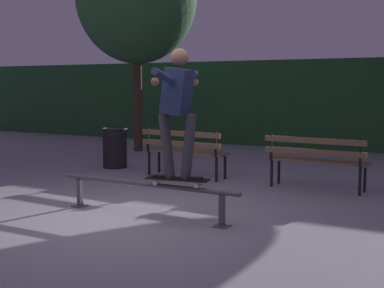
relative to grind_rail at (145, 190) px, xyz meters
name	(u,v)px	position (x,y,z in m)	size (l,w,h in m)	color
ground_plane	(137,219)	(0.00, -0.18, -0.34)	(90.00, 90.00, 0.00)	gray
hedge_backdrop	(321,104)	(0.00, 8.45, 0.82)	(24.00, 1.20, 2.32)	#234C28
grind_rail	(145,190)	(0.00, 0.00, 0.00)	(2.61, 0.18, 0.44)	#47474C
skateboard	(178,179)	(0.47, 0.00, 0.17)	(0.80, 0.32, 0.09)	black
skateboarder	(178,102)	(0.48, 0.00, 1.11)	(0.63, 1.39, 1.56)	black
park_bench_leftmost	(184,148)	(-0.92, 2.62, 0.20)	(1.62, 0.48, 0.88)	black
park_bench_left_center	(316,157)	(1.45, 2.62, 0.20)	(1.62, 0.48, 0.88)	black
trash_can	(115,147)	(-2.70, 2.95, 0.08)	(0.52, 0.52, 0.80)	black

